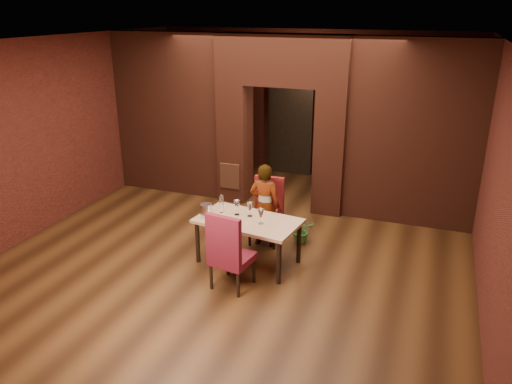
{
  "coord_description": "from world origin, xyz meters",
  "views": [
    {
      "loc": [
        2.73,
        -6.71,
        3.67
      ],
      "look_at": [
        0.23,
        0.0,
        0.98
      ],
      "focal_mm": 35.0,
      "sensor_mm": 36.0,
      "label": 1
    }
  ],
  "objects_px": {
    "wine_glass_a": "(237,208)",
    "wine_glass_c": "(261,216)",
    "chair_near": "(232,249)",
    "person_seated": "(265,205)",
    "wine_bucket": "(206,211)",
    "potted_plant": "(302,230)",
    "chair_far": "(266,212)",
    "wine_glass_b": "(250,209)",
    "dining_table": "(248,241)",
    "water_bottle": "(222,204)"
  },
  "relations": [
    {
      "from": "potted_plant",
      "to": "dining_table",
      "type": "bearing_deg",
      "value": -121.67
    },
    {
      "from": "chair_far",
      "to": "potted_plant",
      "type": "distance_m",
      "value": 0.67
    },
    {
      "from": "wine_glass_a",
      "to": "wine_bucket",
      "type": "height_order",
      "value": "wine_glass_a"
    },
    {
      "from": "chair_near",
      "to": "person_seated",
      "type": "height_order",
      "value": "person_seated"
    },
    {
      "from": "dining_table",
      "to": "wine_glass_c",
      "type": "height_order",
      "value": "wine_glass_c"
    },
    {
      "from": "dining_table",
      "to": "person_seated",
      "type": "relative_size",
      "value": 1.1
    },
    {
      "from": "person_seated",
      "to": "wine_glass_b",
      "type": "height_order",
      "value": "person_seated"
    },
    {
      "from": "wine_glass_c",
      "to": "wine_glass_a",
      "type": "bearing_deg",
      "value": 158.35
    },
    {
      "from": "person_seated",
      "to": "potted_plant",
      "type": "height_order",
      "value": "person_seated"
    },
    {
      "from": "wine_glass_c",
      "to": "chair_far",
      "type": "bearing_deg",
      "value": 104.7
    },
    {
      "from": "chair_far",
      "to": "person_seated",
      "type": "bearing_deg",
      "value": -85.2
    },
    {
      "from": "wine_bucket",
      "to": "potted_plant",
      "type": "height_order",
      "value": "wine_bucket"
    },
    {
      "from": "wine_glass_a",
      "to": "water_bottle",
      "type": "distance_m",
      "value": 0.25
    },
    {
      "from": "person_seated",
      "to": "wine_bucket",
      "type": "bearing_deg",
      "value": 50.3
    },
    {
      "from": "wine_glass_b",
      "to": "chair_far",
      "type": "bearing_deg",
      "value": 86.55
    },
    {
      "from": "wine_glass_a",
      "to": "dining_table",
      "type": "bearing_deg",
      "value": -26.22
    },
    {
      "from": "water_bottle",
      "to": "potted_plant",
      "type": "bearing_deg",
      "value": 38.01
    },
    {
      "from": "wine_glass_c",
      "to": "wine_bucket",
      "type": "height_order",
      "value": "wine_glass_c"
    },
    {
      "from": "water_bottle",
      "to": "chair_far",
      "type": "bearing_deg",
      "value": 51.89
    },
    {
      "from": "wine_glass_a",
      "to": "potted_plant",
      "type": "xyz_separation_m",
      "value": [
        0.8,
        0.82,
        -0.6
      ]
    },
    {
      "from": "chair_near",
      "to": "person_seated",
      "type": "relative_size",
      "value": 0.82
    },
    {
      "from": "wine_glass_a",
      "to": "wine_glass_b",
      "type": "distance_m",
      "value": 0.21
    },
    {
      "from": "chair_far",
      "to": "water_bottle",
      "type": "distance_m",
      "value": 0.85
    },
    {
      "from": "dining_table",
      "to": "wine_glass_b",
      "type": "distance_m",
      "value": 0.48
    },
    {
      "from": "wine_bucket",
      "to": "potted_plant",
      "type": "relative_size",
      "value": 0.48
    },
    {
      "from": "chair_near",
      "to": "wine_glass_b",
      "type": "height_order",
      "value": "chair_near"
    },
    {
      "from": "chair_far",
      "to": "wine_bucket",
      "type": "bearing_deg",
      "value": -128.16
    },
    {
      "from": "wine_glass_c",
      "to": "water_bottle",
      "type": "distance_m",
      "value": 0.73
    },
    {
      "from": "person_seated",
      "to": "wine_glass_a",
      "type": "relative_size",
      "value": 5.93
    },
    {
      "from": "wine_glass_a",
      "to": "wine_glass_b",
      "type": "xyz_separation_m",
      "value": [
        0.2,
        0.02,
        -0.01
      ]
    },
    {
      "from": "person_seated",
      "to": "water_bottle",
      "type": "xyz_separation_m",
      "value": [
        -0.5,
        -0.54,
        0.16
      ]
    },
    {
      "from": "chair_far",
      "to": "wine_glass_c",
      "type": "distance_m",
      "value": 0.88
    },
    {
      "from": "chair_near",
      "to": "wine_glass_a",
      "type": "distance_m",
      "value": 0.9
    },
    {
      "from": "chair_near",
      "to": "wine_glass_a",
      "type": "xyz_separation_m",
      "value": [
        -0.27,
        0.82,
        0.26
      ]
    },
    {
      "from": "wine_glass_a",
      "to": "wine_bucket",
      "type": "xyz_separation_m",
      "value": [
        -0.39,
        -0.25,
        -0.01
      ]
    },
    {
      "from": "potted_plant",
      "to": "wine_bucket",
      "type": "bearing_deg",
      "value": -138.03
    },
    {
      "from": "person_seated",
      "to": "wine_glass_b",
      "type": "xyz_separation_m",
      "value": [
        -0.05,
        -0.53,
        0.13
      ]
    },
    {
      "from": "chair_far",
      "to": "wine_glass_b",
      "type": "xyz_separation_m",
      "value": [
        -0.04,
        -0.61,
        0.28
      ]
    },
    {
      "from": "dining_table",
      "to": "wine_glass_c",
      "type": "relative_size",
      "value": 6.6
    },
    {
      "from": "potted_plant",
      "to": "chair_far",
      "type": "bearing_deg",
      "value": -160.84
    },
    {
      "from": "chair_near",
      "to": "wine_bucket",
      "type": "relative_size",
      "value": 5.33
    },
    {
      "from": "potted_plant",
      "to": "chair_near",
      "type": "bearing_deg",
      "value": -107.89
    },
    {
      "from": "person_seated",
      "to": "dining_table",
      "type": "bearing_deg",
      "value": 86.99
    },
    {
      "from": "chair_far",
      "to": "wine_glass_a",
      "type": "xyz_separation_m",
      "value": [
        -0.24,
        -0.63,
        0.28
      ]
    },
    {
      "from": "chair_far",
      "to": "water_bottle",
      "type": "bearing_deg",
      "value": -130.5
    },
    {
      "from": "wine_glass_a",
      "to": "wine_bucket",
      "type": "relative_size",
      "value": 1.09
    },
    {
      "from": "wine_glass_a",
      "to": "wine_glass_c",
      "type": "height_order",
      "value": "wine_glass_a"
    },
    {
      "from": "dining_table",
      "to": "chair_near",
      "type": "distance_m",
      "value": 0.74
    },
    {
      "from": "person_seated",
      "to": "wine_bucket",
      "type": "height_order",
      "value": "person_seated"
    },
    {
      "from": "person_seated",
      "to": "chair_far",
      "type": "bearing_deg",
      "value": -83.44
    }
  ]
}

